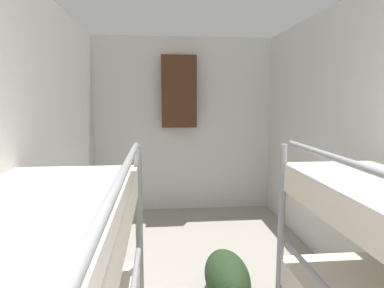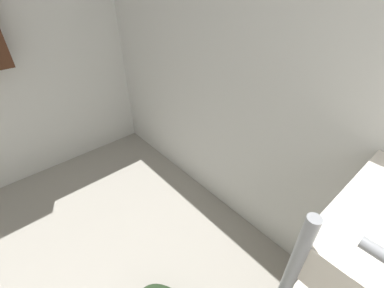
% 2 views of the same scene
% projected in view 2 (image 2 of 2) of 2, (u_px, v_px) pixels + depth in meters
% --- Properties ---
extents(wall_right, '(0.06, 4.87, 2.27)m').
position_uv_depth(wall_right, '(377.00, 134.00, 1.18)').
color(wall_right, silver).
rests_on(wall_right, ground_plane).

